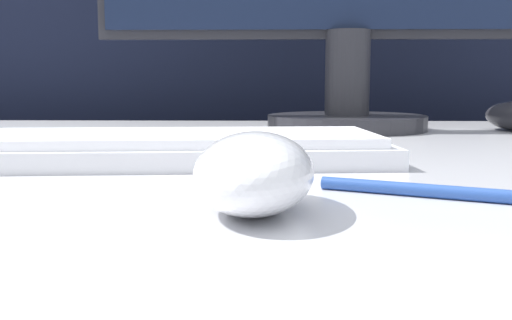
% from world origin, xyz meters
% --- Properties ---
extents(partition_panel, '(5.00, 0.03, 1.31)m').
position_xyz_m(partition_panel, '(0.00, 0.59, 0.65)').
color(partition_panel, black).
rests_on(partition_panel, ground_plane).
extents(computer_mouse_near, '(0.07, 0.11, 0.04)m').
position_xyz_m(computer_mouse_near, '(-0.06, -0.24, 0.79)').
color(computer_mouse_near, white).
rests_on(computer_mouse_near, desk).
extents(keyboard, '(0.39, 0.17, 0.02)m').
position_xyz_m(keyboard, '(-0.14, -0.05, 0.78)').
color(keyboard, white).
rests_on(keyboard, desk).
extents(pen, '(0.13, 0.06, 0.01)m').
position_xyz_m(pen, '(0.05, -0.20, 0.77)').
color(pen, '#284C9E').
rests_on(pen, desk).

